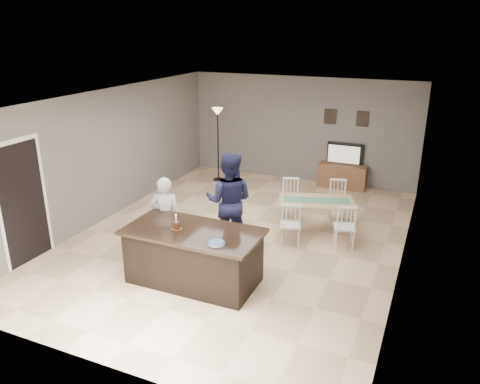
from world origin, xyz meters
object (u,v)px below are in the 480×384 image
at_px(birthday_cake, 176,225).
at_px(floor_lamp, 218,125).
at_px(kitchen_island, 194,256).
at_px(woman, 166,218).
at_px(man, 229,201).
at_px(dining_table, 316,206).
at_px(plate_stack, 217,243).
at_px(tv_console, 342,176).
at_px(television, 344,154).

bearing_deg(birthday_cake, floor_lamp, 108.89).
xyz_separation_m(kitchen_island, woman, (-0.86, 0.58, 0.29)).
distance_m(man, floor_lamp, 4.05).
bearing_deg(floor_lamp, dining_table, -34.51).
distance_m(woman, man, 1.17).
xyz_separation_m(birthday_cake, plate_stack, (0.82, -0.24, -0.04)).
xyz_separation_m(tv_console, plate_stack, (-0.64, -5.87, 0.62)).
bearing_deg(birthday_cake, plate_stack, -16.35).
bearing_deg(kitchen_island, television, 77.99).
bearing_deg(woman, kitchen_island, 126.56).
height_order(woman, man, man).
bearing_deg(plate_stack, floor_lamp, 115.90).
bearing_deg(floor_lamp, man, -61.01).
xyz_separation_m(television, dining_table, (0.08, -3.00, -0.30)).
xyz_separation_m(man, birthday_cake, (-0.26, -1.41, 0.05)).
height_order(tv_console, man, man).
height_order(woman, birthday_cake, woman).
height_order(television, woman, woman).
bearing_deg(television, dining_table, 91.60).
distance_m(plate_stack, dining_table, 3.05).
relative_size(woman, plate_stack, 6.20).
bearing_deg(plate_stack, kitchen_island, 151.94).
height_order(kitchen_island, dining_table, kitchen_island).
distance_m(kitchen_island, floor_lamp, 5.33).
bearing_deg(tv_console, birthday_cake, -104.53).
distance_m(kitchen_island, woman, 1.08).
xyz_separation_m(woman, plate_stack, (1.42, -0.88, 0.18)).
relative_size(kitchen_island, floor_lamp, 1.12).
height_order(kitchen_island, tv_console, kitchen_island).
xyz_separation_m(woman, dining_table, (2.14, 2.06, -0.18)).
relative_size(tv_console, dining_table, 0.61).
relative_size(birthday_cake, dining_table, 0.13).
xyz_separation_m(television, man, (-1.20, -4.29, 0.05)).
relative_size(tv_console, birthday_cake, 4.86).
bearing_deg(man, woman, 29.17).
relative_size(man, floor_lamp, 0.95).
relative_size(kitchen_island, man, 1.18).
distance_m(television, birthday_cake, 5.88).
xyz_separation_m(kitchen_island, man, (0.00, 1.35, 0.46)).
bearing_deg(floor_lamp, birthday_cake, -71.11).
distance_m(television, plate_stack, 5.97).
distance_m(man, plate_stack, 1.74).
relative_size(kitchen_island, television, 2.35).
relative_size(television, man, 0.50).
height_order(birthday_cake, dining_table, birthday_cake).
distance_m(television, woman, 5.47).
bearing_deg(plate_stack, woman, 148.39).
distance_m(man, birthday_cake, 1.43).
height_order(television, plate_stack, television).
distance_m(kitchen_island, tv_console, 5.70).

